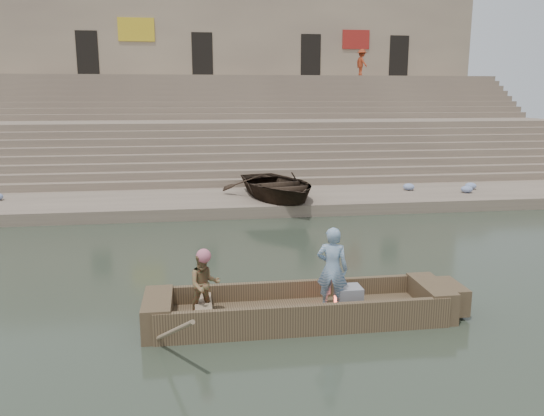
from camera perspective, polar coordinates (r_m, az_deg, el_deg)
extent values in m
plane|color=#262E23|center=(12.49, 4.82, -7.23)|extent=(120.00, 120.00, 0.00)
cube|color=#82715D|center=(20.05, -0.34, 0.76)|extent=(32.00, 4.00, 0.40)
cube|color=#82715D|center=(27.25, -2.54, 6.28)|extent=(32.00, 3.00, 2.80)
cube|color=#82715D|center=(34.12, -3.77, 9.43)|extent=(32.00, 3.00, 5.20)
cube|color=#82715D|center=(22.22, -1.14, 2.26)|extent=(32.00, 0.50, 0.70)
cube|color=#82715D|center=(22.68, -1.30, 2.84)|extent=(32.00, 0.50, 1.00)
cube|color=#82715D|center=(23.15, -1.46, 3.40)|extent=(32.00, 0.50, 1.30)
cube|color=#82715D|center=(23.62, -1.60, 3.94)|extent=(32.00, 0.50, 1.60)
cube|color=#82715D|center=(24.09, -1.75, 4.46)|extent=(32.00, 0.50, 1.90)
cube|color=#82715D|center=(24.57, -1.88, 4.95)|extent=(32.00, 0.50, 2.20)
cube|color=#82715D|center=(25.04, -2.02, 5.43)|extent=(32.00, 0.50, 2.50)
cube|color=#82715D|center=(25.52, -2.14, 5.89)|extent=(32.00, 0.50, 2.80)
cube|color=#82715D|center=(28.97, -2.90, 6.91)|extent=(32.00, 0.50, 3.10)
cube|color=#82715D|center=(29.45, -3.00, 7.28)|extent=(32.00, 0.50, 3.40)
cube|color=#82715D|center=(29.94, -3.09, 7.65)|extent=(32.00, 0.50, 3.70)
cube|color=#82715D|center=(30.42, -3.18, 8.00)|extent=(32.00, 0.50, 4.00)
cube|color=#82715D|center=(30.91, -3.27, 8.34)|extent=(32.00, 0.50, 4.30)
cube|color=#82715D|center=(31.40, -3.36, 8.67)|extent=(32.00, 0.50, 4.60)
cube|color=#82715D|center=(31.89, -3.44, 8.99)|extent=(32.00, 0.50, 4.90)
cube|color=#82715D|center=(32.38, -3.52, 9.30)|extent=(32.00, 0.50, 5.20)
cube|color=tan|center=(38.11, -4.34, 14.20)|extent=(32.00, 5.00, 11.20)
cube|color=black|center=(36.16, -18.98, 15.31)|extent=(1.30, 0.18, 2.60)
cube|color=black|center=(35.62, -7.41, 15.90)|extent=(1.30, 0.18, 2.60)
cube|color=black|center=(36.45, 4.10, 15.88)|extent=(1.30, 0.18, 2.60)
cube|color=black|center=(38.17, 13.27, 15.42)|extent=(1.30, 0.18, 2.60)
cube|color=gold|center=(35.82, -14.21, 17.88)|extent=(2.20, 0.10, 1.40)
cube|color=maroon|center=(37.21, 8.88, 17.24)|extent=(1.80, 0.10, 1.20)
cube|color=brown|center=(10.10, 2.93, -11.30)|extent=(5.00, 1.30, 0.22)
cube|color=brown|center=(9.48, 3.68, -11.82)|extent=(5.20, 0.12, 0.56)
cube|color=brown|center=(10.60, 2.28, -9.16)|extent=(5.20, 0.12, 0.56)
cube|color=brown|center=(9.88, -11.99, -10.91)|extent=(0.50, 1.30, 0.60)
cube|color=brown|center=(10.79, 16.52, -9.16)|extent=(0.50, 1.30, 0.60)
cube|color=brown|center=(10.96, 18.45, -8.86)|extent=(0.35, 0.90, 0.50)
cube|color=#937A5B|center=(9.82, -7.28, -10.26)|extent=(0.30, 1.20, 0.08)
cylinder|color=#937A5B|center=(9.05, -11.37, -13.10)|extent=(1.03, 2.10, 1.36)
sphere|color=#BF5E71|center=(9.50, -7.26, -5.07)|extent=(0.26, 0.26, 0.26)
imported|color=#21517D|center=(9.87, 6.41, -6.43)|extent=(0.67, 0.56, 1.56)
imported|color=#2A7E3F|center=(9.66, -7.18, -8.06)|extent=(0.63, 0.52, 1.17)
cube|color=gray|center=(10.20, 8.12, -9.31)|extent=(0.46, 0.42, 0.40)
cube|color=#E5593F|center=(10.14, 6.97, -9.40)|extent=(0.04, 0.34, 0.32)
imported|color=#2D2116|center=(19.44, 0.55, 2.41)|extent=(4.23, 5.19, 0.94)
imported|color=maroon|center=(34.74, 9.49, 14.96)|extent=(0.80, 1.14, 1.60)
ellipsoid|color=#3F5999|center=(21.92, 19.95, 1.88)|extent=(0.44, 0.44, 0.26)
ellipsoid|color=#3F5999|center=(22.78, 20.32, 2.21)|extent=(0.44, 0.44, 0.26)
ellipsoid|color=#3F5999|center=(21.83, 14.30, 2.19)|extent=(0.44, 0.44, 0.26)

